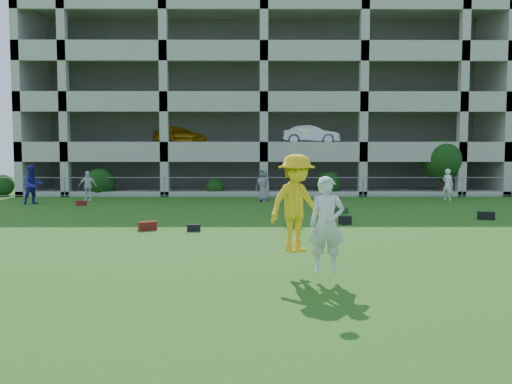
{
  "coord_description": "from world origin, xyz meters",
  "views": [
    {
      "loc": [
        -0.63,
        -10.99,
        2.38
      ],
      "look_at": [
        -0.56,
        3.0,
        1.4
      ],
      "focal_mm": 35.0,
      "sensor_mm": 36.0,
      "label": 1
    }
  ],
  "objects_px": {
    "bystander_b": "(88,186)",
    "bystander_e": "(448,185)",
    "crate_d": "(345,220)",
    "frisbee_contest": "(303,208)",
    "bystander_a": "(33,185)",
    "bystander_c": "(263,185)",
    "parking_garage": "(261,110)"
  },
  "relations": [
    {
      "from": "bystander_e",
      "to": "crate_d",
      "type": "height_order",
      "value": "bystander_e"
    },
    {
      "from": "bystander_b",
      "to": "frisbee_contest",
      "type": "relative_size",
      "value": 0.6
    },
    {
      "from": "bystander_c",
      "to": "crate_d",
      "type": "height_order",
      "value": "bystander_c"
    },
    {
      "from": "crate_d",
      "to": "bystander_a",
      "type": "bearing_deg",
      "value": 151.72
    },
    {
      "from": "crate_d",
      "to": "frisbee_contest",
      "type": "xyz_separation_m",
      "value": [
        -2.27,
        -7.73,
        1.23
      ]
    },
    {
      "from": "bystander_c",
      "to": "bystander_e",
      "type": "bearing_deg",
      "value": 39.83
    },
    {
      "from": "bystander_a",
      "to": "bystander_b",
      "type": "xyz_separation_m",
      "value": [
        2.19,
        1.75,
        -0.17
      ]
    },
    {
      "from": "bystander_a",
      "to": "frisbee_contest",
      "type": "bearing_deg",
      "value": -96.71
    },
    {
      "from": "bystander_a",
      "to": "parking_garage",
      "type": "distance_m",
      "value": 18.57
    },
    {
      "from": "bystander_b",
      "to": "bystander_e",
      "type": "xyz_separation_m",
      "value": [
        19.76,
        0.44,
        0.05
      ]
    },
    {
      "from": "bystander_b",
      "to": "crate_d",
      "type": "bearing_deg",
      "value": -38.63
    },
    {
      "from": "bystander_e",
      "to": "crate_d",
      "type": "relative_size",
      "value": 4.96
    },
    {
      "from": "frisbee_contest",
      "to": "bystander_b",
      "type": "bearing_deg",
      "value": 120.06
    },
    {
      "from": "crate_d",
      "to": "parking_garage",
      "type": "xyz_separation_m",
      "value": [
        -2.62,
        21.18,
        5.86
      ]
    },
    {
      "from": "bystander_b",
      "to": "bystander_e",
      "type": "bearing_deg",
      "value": 0.51
    },
    {
      "from": "bystander_b",
      "to": "bystander_e",
      "type": "relative_size",
      "value": 0.94
    },
    {
      "from": "bystander_a",
      "to": "bystander_c",
      "type": "relative_size",
      "value": 1.1
    },
    {
      "from": "bystander_b",
      "to": "bystander_e",
      "type": "distance_m",
      "value": 19.76
    },
    {
      "from": "bystander_c",
      "to": "bystander_b",
      "type": "bearing_deg",
      "value": -145.65
    },
    {
      "from": "frisbee_contest",
      "to": "parking_garage",
      "type": "height_order",
      "value": "parking_garage"
    },
    {
      "from": "bystander_e",
      "to": "crate_d",
      "type": "xyz_separation_m",
      "value": [
        -7.51,
        -9.96,
        -0.72
      ]
    },
    {
      "from": "bystander_e",
      "to": "frisbee_contest",
      "type": "bearing_deg",
      "value": 114.53
    },
    {
      "from": "bystander_a",
      "to": "frisbee_contest",
      "type": "xyz_separation_m",
      "value": [
        12.17,
        -15.5,
        0.4
      ]
    },
    {
      "from": "bystander_a",
      "to": "parking_garage",
      "type": "relative_size",
      "value": 0.07
    },
    {
      "from": "bystander_a",
      "to": "parking_garage",
      "type": "height_order",
      "value": "parking_garage"
    },
    {
      "from": "bystander_b",
      "to": "crate_d",
      "type": "height_order",
      "value": "bystander_b"
    },
    {
      "from": "bystander_a",
      "to": "bystander_e",
      "type": "height_order",
      "value": "bystander_a"
    },
    {
      "from": "bystander_a",
      "to": "crate_d",
      "type": "bearing_deg",
      "value": -73.14
    },
    {
      "from": "crate_d",
      "to": "frisbee_contest",
      "type": "distance_m",
      "value": 8.15
    },
    {
      "from": "frisbee_contest",
      "to": "crate_d",
      "type": "bearing_deg",
      "value": 73.66
    },
    {
      "from": "parking_garage",
      "to": "bystander_e",
      "type": "bearing_deg",
      "value": -47.92
    },
    {
      "from": "frisbee_contest",
      "to": "parking_garage",
      "type": "distance_m",
      "value": 29.28
    }
  ]
}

